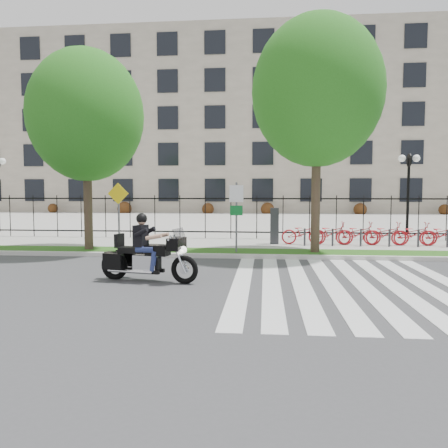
{
  "coord_description": "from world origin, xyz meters",
  "views": [
    {
      "loc": [
        2.78,
        -10.94,
        2.31
      ],
      "look_at": [
        1.46,
        3.0,
        1.28
      ],
      "focal_mm": 35.0,
      "sensor_mm": 36.0,
      "label": 1
    }
  ],
  "objects": [
    {
      "name": "grass_verge",
      "position": [
        0.0,
        4.95,
        0.07
      ],
      "size": [
        60.0,
        1.5,
        0.15
      ],
      "primitive_type": "cube",
      "color": "#1F5415",
      "rests_on": "ground"
    },
    {
      "name": "sign_pole_warning",
      "position": [
        -2.56,
        4.58,
        1.74
      ],
      "size": [
        0.78,
        0.09,
        2.49
      ],
      "color": "#59595B",
      "rests_on": "grass_verge"
    },
    {
      "name": "street_tree_2",
      "position": [
        4.58,
        4.95,
        5.83
      ],
      "size": [
        4.61,
        4.61,
        8.34
      ],
      "color": "#36291D",
      "rests_on": "grass_verge"
    },
    {
      "name": "plaza",
      "position": [
        0.0,
        25.0,
        0.05
      ],
      "size": [
        80.0,
        34.0,
        0.1
      ],
      "primitive_type": "cube",
      "color": "#A8A79D",
      "rests_on": "ground"
    },
    {
      "name": "motorcycle_rider",
      "position": [
        -0.24,
        -0.01,
        0.71
      ],
      "size": [
        2.72,
        1.1,
        2.12
      ],
      "color": "black",
      "rests_on": "ground"
    },
    {
      "name": "bike_share_station",
      "position": [
        7.59,
        7.2,
        0.63
      ],
      "size": [
        8.88,
        0.85,
        1.5
      ],
      "color": "#2D2D33",
      "rests_on": "sidewalk"
    },
    {
      "name": "sidewalk",
      "position": [
        0.0,
        7.45,
        0.07
      ],
      "size": [
        60.0,
        3.5,
        0.15
      ],
      "primitive_type": "cube",
      "color": "#A8A79D",
      "rests_on": "ground"
    },
    {
      "name": "crosswalk_stripes",
      "position": [
        4.83,
        0.0,
        0.01
      ],
      "size": [
        5.7,
        8.0,
        0.01
      ],
      "primitive_type": null,
      "color": "silver",
      "rests_on": "ground"
    },
    {
      "name": "sign_pole_regulatory",
      "position": [
        1.76,
        4.58,
        1.74
      ],
      "size": [
        0.5,
        0.09,
        2.5
      ],
      "color": "#59595B",
      "rests_on": "grass_verge"
    },
    {
      "name": "street_tree_1",
      "position": [
        -3.87,
        4.95,
        5.13
      ],
      "size": [
        4.25,
        4.25,
        7.44
      ],
      "color": "#36291D",
      "rests_on": "grass_verge"
    },
    {
      "name": "lamp_post_right",
      "position": [
        10.0,
        12.0,
        3.21
      ],
      "size": [
        1.06,
        0.7,
        4.25
      ],
      "color": "black",
      "rests_on": "ground"
    },
    {
      "name": "curb",
      "position": [
        0.0,
        4.1,
        0.07
      ],
      "size": [
        60.0,
        0.2,
        0.15
      ],
      "primitive_type": "cube",
      "color": "beige",
      "rests_on": "ground"
    },
    {
      "name": "ground",
      "position": [
        0.0,
        0.0,
        0.0
      ],
      "size": [
        120.0,
        120.0,
        0.0
      ],
      "primitive_type": "plane",
      "color": "#3D3D40",
      "rests_on": "ground"
    },
    {
      "name": "office_building",
      "position": [
        0.0,
        44.92,
        9.97
      ],
      "size": [
        60.0,
        21.9,
        20.15
      ],
      "color": "gray",
      "rests_on": "ground"
    },
    {
      "name": "iron_fence",
      "position": [
        0.0,
        9.2,
        1.15
      ],
      "size": [
        30.0,
        0.06,
        2.0
      ],
      "primitive_type": null,
      "color": "black",
      "rests_on": "sidewalk"
    }
  ]
}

